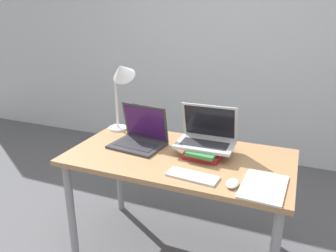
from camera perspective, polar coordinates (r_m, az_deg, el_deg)
The scene contains 9 objects.
wall_back at distance 3.54m, azimuth 12.38°, elevation 15.60°, with size 8.00×0.05×2.70m.
desk at distance 2.06m, azimuth 1.95°, elevation -7.20°, with size 1.36×0.73×0.72m.
laptop_left at distance 2.16m, azimuth -4.92°, elevation -2.01°, with size 0.36×0.29×0.26m.
book_stack at distance 2.01m, azimuth 6.55°, elevation -4.39°, with size 0.22×0.29×0.06m.
laptop_on_books at distance 2.03m, azimuth 6.73°, elevation -1.83°, with size 0.35×0.24×0.24m.
wireless_keyboard at distance 1.77m, azimuth 4.26°, elevation -8.69°, with size 0.29×0.13×0.01m.
mouse at distance 1.71m, azimuth 11.15°, elevation -9.76°, with size 0.06×0.10×0.03m.
notepad at distance 1.74m, azimuth 16.30°, elevation -10.10°, with size 0.23×0.33×0.01m.
desk_lamp at distance 2.32m, azimuth -8.14°, elevation 8.18°, with size 0.23×0.20×0.54m.
Camera 1 is at (0.63, -1.36, 1.56)m, focal length 35.00 mm.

